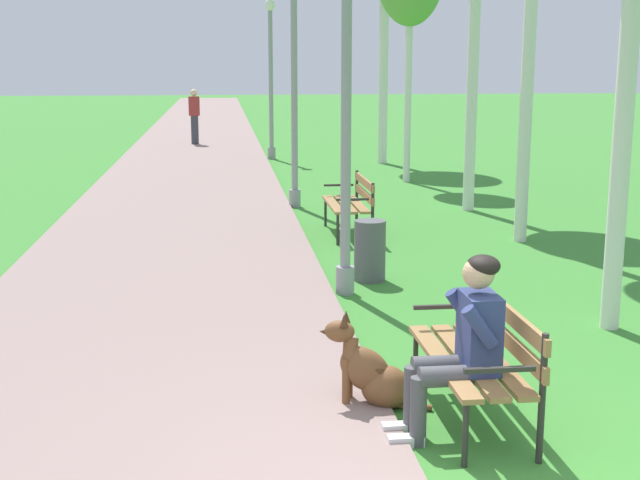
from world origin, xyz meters
The scene contains 10 objects.
paved_path centered at (-2.15, 24.00, 0.02)m, with size 3.72×60.00×0.04m, color gray.
park_bench_near centered at (0.30, 1.20, 0.51)m, with size 0.55×1.50×0.85m.
park_bench_mid centered at (0.40, 7.80, 0.51)m, with size 0.55×1.50×0.85m.
person_seated_on_near_bench centered at (0.09, 0.94, 0.68)m, with size 0.74×0.49×1.25m.
dog_brown centered at (-0.41, 1.52, 0.26)m, with size 0.81×0.41×0.71m.
lamp_post_near centered at (-0.15, 4.63, 2.03)m, with size 0.24×0.24×3.91m.
lamp_post_mid centered at (-0.20, 10.32, 2.25)m, with size 0.24×0.24×4.35m.
lamp_post_far centered at (-0.15, 17.76, 2.07)m, with size 0.24×0.24×3.99m.
litter_bin centered at (0.21, 5.16, 0.35)m, with size 0.36×0.36×0.70m, color #515156.
pedestrian_distant centered at (-2.20, 21.61, 0.84)m, with size 0.32×0.22×1.65m.
Camera 1 is at (-1.46, -4.31, 2.48)m, focal length 48.38 mm.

